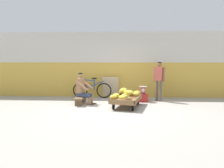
{
  "coord_description": "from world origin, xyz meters",
  "views": [
    {
      "loc": [
        0.23,
        -6.52,
        1.56
      ],
      "look_at": [
        -0.14,
        0.85,
        0.75
      ],
      "focal_mm": 33.77,
      "sensor_mm": 36.0,
      "label": 1
    }
  ],
  "objects_px": {
    "weighing_scale": "(143,90)",
    "sign_board": "(110,87)",
    "plastic_crate": "(143,98)",
    "banana_cart": "(126,100)",
    "customer_adult": "(159,77)",
    "low_bench": "(81,98)",
    "vendor_seated": "(83,88)",
    "bicycle_near_left": "(92,90)"
  },
  "relations": [
    {
      "from": "banana_cart",
      "to": "plastic_crate",
      "type": "distance_m",
      "value": 1.17
    },
    {
      "from": "vendor_seated",
      "to": "bicycle_near_left",
      "type": "xyz_separation_m",
      "value": [
        0.15,
        1.27,
        -0.21
      ]
    },
    {
      "from": "banana_cart",
      "to": "bicycle_near_left",
      "type": "height_order",
      "value": "bicycle_near_left"
    },
    {
      "from": "weighing_scale",
      "to": "customer_adult",
      "type": "relative_size",
      "value": 0.2
    },
    {
      "from": "weighing_scale",
      "to": "plastic_crate",
      "type": "bearing_deg",
      "value": 90.0
    },
    {
      "from": "banana_cart",
      "to": "plastic_crate",
      "type": "relative_size",
      "value": 4.44
    },
    {
      "from": "bicycle_near_left",
      "to": "customer_adult",
      "type": "bearing_deg",
      "value": -12.11
    },
    {
      "from": "low_bench",
      "to": "customer_adult",
      "type": "distance_m",
      "value": 3.11
    },
    {
      "from": "bicycle_near_left",
      "to": "sign_board",
      "type": "relative_size",
      "value": 1.87
    },
    {
      "from": "low_bench",
      "to": "plastic_crate",
      "type": "distance_m",
      "value": 2.37
    },
    {
      "from": "sign_board",
      "to": "low_bench",
      "type": "bearing_deg",
      "value": -124.35
    },
    {
      "from": "plastic_crate",
      "to": "vendor_seated",
      "type": "bearing_deg",
      "value": -166.45
    },
    {
      "from": "low_bench",
      "to": "weighing_scale",
      "type": "height_order",
      "value": "weighing_scale"
    },
    {
      "from": "plastic_crate",
      "to": "sign_board",
      "type": "relative_size",
      "value": 0.41
    },
    {
      "from": "low_bench",
      "to": "vendor_seated",
      "type": "relative_size",
      "value": 0.97
    },
    {
      "from": "vendor_seated",
      "to": "weighing_scale",
      "type": "bearing_deg",
      "value": 13.53
    },
    {
      "from": "plastic_crate",
      "to": "customer_adult",
      "type": "distance_m",
      "value": 1.03
    },
    {
      "from": "plastic_crate",
      "to": "bicycle_near_left",
      "type": "relative_size",
      "value": 0.22
    },
    {
      "from": "plastic_crate",
      "to": "weighing_scale",
      "type": "bearing_deg",
      "value": -90.0
    },
    {
      "from": "vendor_seated",
      "to": "weighing_scale",
      "type": "xyz_separation_m",
      "value": [
        2.23,
        0.54,
        -0.11
      ]
    },
    {
      "from": "low_bench",
      "to": "vendor_seated",
      "type": "xyz_separation_m",
      "value": [
        0.08,
        -0.02,
        0.37
      ]
    },
    {
      "from": "customer_adult",
      "to": "vendor_seated",
      "type": "bearing_deg",
      "value": -166.43
    },
    {
      "from": "bicycle_near_left",
      "to": "customer_adult",
      "type": "height_order",
      "value": "customer_adult"
    },
    {
      "from": "banana_cart",
      "to": "weighing_scale",
      "type": "relative_size",
      "value": 5.32
    },
    {
      "from": "low_bench",
      "to": "weighing_scale",
      "type": "distance_m",
      "value": 2.39
    },
    {
      "from": "weighing_scale",
      "to": "sign_board",
      "type": "relative_size",
      "value": 0.34
    },
    {
      "from": "vendor_seated",
      "to": "bicycle_near_left",
      "type": "height_order",
      "value": "vendor_seated"
    },
    {
      "from": "low_bench",
      "to": "bicycle_near_left",
      "type": "distance_m",
      "value": 1.28
    },
    {
      "from": "vendor_seated",
      "to": "plastic_crate",
      "type": "xyz_separation_m",
      "value": [
        2.23,
        0.54,
        -0.42
      ]
    },
    {
      "from": "low_bench",
      "to": "sign_board",
      "type": "distance_m",
      "value": 1.8
    },
    {
      "from": "low_bench",
      "to": "plastic_crate",
      "type": "xyz_separation_m",
      "value": [
        2.32,
        0.51,
        -0.05
      ]
    },
    {
      "from": "banana_cart",
      "to": "weighing_scale",
      "type": "height_order",
      "value": "weighing_scale"
    },
    {
      "from": "customer_adult",
      "to": "sign_board",
      "type": "bearing_deg",
      "value": 157.39
    },
    {
      "from": "bicycle_near_left",
      "to": "plastic_crate",
      "type": "bearing_deg",
      "value": -19.38
    },
    {
      "from": "banana_cart",
      "to": "plastic_crate",
      "type": "xyz_separation_m",
      "value": [
        0.65,
        0.97,
        -0.09
      ]
    },
    {
      "from": "weighing_scale",
      "to": "low_bench",
      "type": "bearing_deg",
      "value": -167.5
    },
    {
      "from": "banana_cart",
      "to": "plastic_crate",
      "type": "height_order",
      "value": "banana_cart"
    },
    {
      "from": "vendor_seated",
      "to": "plastic_crate",
      "type": "height_order",
      "value": "vendor_seated"
    },
    {
      "from": "low_bench",
      "to": "vendor_seated",
      "type": "distance_m",
      "value": 0.38
    },
    {
      "from": "vendor_seated",
      "to": "bicycle_near_left",
      "type": "relative_size",
      "value": 0.69
    },
    {
      "from": "vendor_seated",
      "to": "weighing_scale",
      "type": "relative_size",
      "value": 3.8
    },
    {
      "from": "plastic_crate",
      "to": "bicycle_near_left",
      "type": "distance_m",
      "value": 2.22
    }
  ]
}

